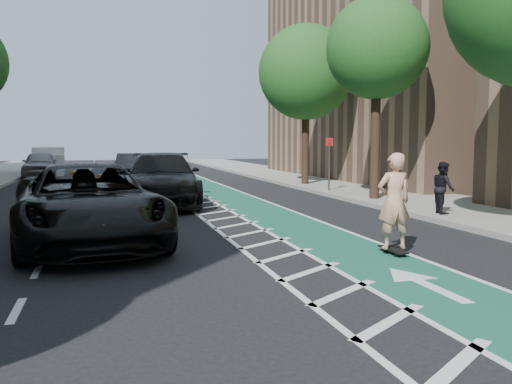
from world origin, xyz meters
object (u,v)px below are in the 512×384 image
object	(u,v)px
suv_far	(162,179)
barrel_a	(33,215)
skateboarder	(394,201)
suv_near	(87,204)

from	to	relation	value
suv_far	barrel_a	distance (m)	6.45
skateboarder	suv_near	xyz separation A→B (m)	(-6.10, 2.89, -0.19)
suv_far	barrel_a	bearing A→B (deg)	-120.87
suv_far	barrel_a	xyz separation A→B (m)	(-3.80, -5.19, -0.52)
suv_near	barrel_a	xyz separation A→B (m)	(-1.40, 2.08, -0.48)
barrel_a	suv_near	bearing A→B (deg)	-55.99
skateboarder	suv_near	size ratio (longest dim) A/B	0.30
suv_far	barrel_a	size ratio (longest dim) A/B	7.13
skateboarder	suv_far	size ratio (longest dim) A/B	0.30
skateboarder	suv_far	world-z (taller)	skateboarder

